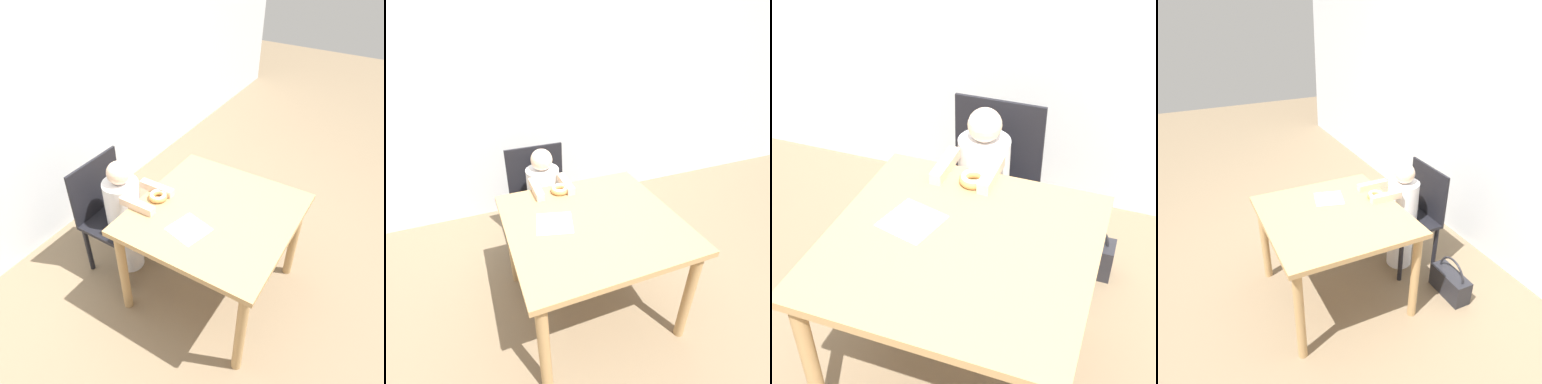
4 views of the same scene
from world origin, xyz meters
TOP-DOWN VIEW (x-y plane):
  - ground_plane at (0.00, 0.00)m, footprint 12.00×12.00m
  - wall_back at (0.00, 1.42)m, footprint 8.00×0.05m
  - dining_table at (0.00, 0.00)m, footprint 0.98×0.94m
  - chair at (-0.12, 0.76)m, footprint 0.46×0.39m
  - child_figure at (-0.12, 0.64)m, footprint 0.26×0.46m
  - donut at (-0.08, 0.37)m, footprint 0.12×0.12m
  - napkin at (-0.21, 0.05)m, footprint 0.25×0.25m
  - handbag at (0.38, 0.79)m, footprint 0.33×0.13m

SIDE VIEW (x-z plane):
  - ground_plane at x=0.00m, z-range 0.00..0.00m
  - handbag at x=0.38m, z-range -0.06..0.27m
  - chair at x=-0.12m, z-range 0.03..0.88m
  - child_figure at x=-0.12m, z-range 0.00..0.92m
  - dining_table at x=0.00m, z-range 0.26..0.98m
  - napkin at x=-0.21m, z-range 0.72..0.72m
  - donut at x=-0.08m, z-range 0.72..0.76m
  - wall_back at x=0.00m, z-range 0.00..2.50m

